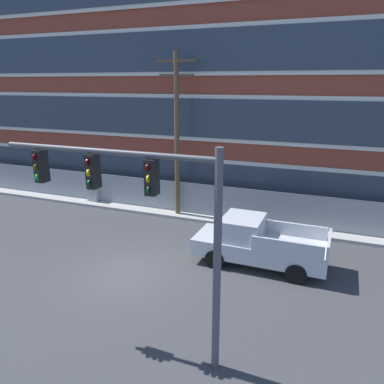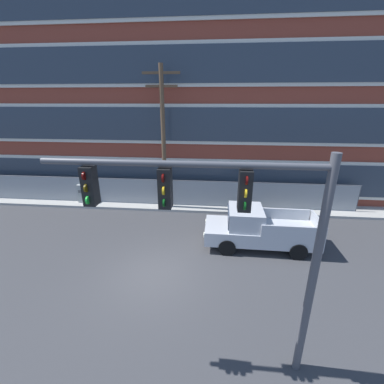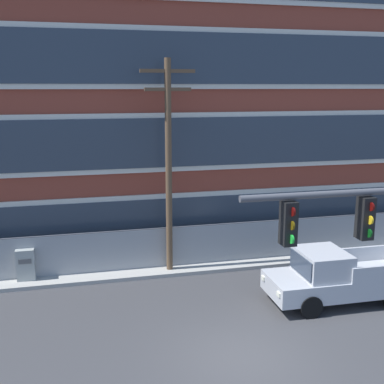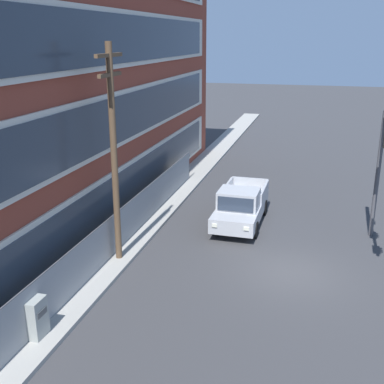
# 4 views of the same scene
# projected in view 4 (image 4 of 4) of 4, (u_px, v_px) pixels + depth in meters

# --- Properties ---
(ground_plane) EXTENTS (160.00, 160.00, 0.00)m
(ground_plane) POSITION_uv_depth(u_px,v_px,m) (289.00, 272.00, 19.26)
(ground_plane) COLOR #38383A
(sidewalk_building_side) EXTENTS (80.00, 1.82, 0.16)m
(sidewalk_building_side) POSITION_uv_depth(u_px,v_px,m) (120.00, 250.00, 21.04)
(sidewalk_building_side) COLOR #9E9B93
(sidewalk_building_side) RESTS_ON ground
(chain_link_fence) EXTENTS (28.26, 0.06, 1.90)m
(chain_link_fence) POSITION_uv_depth(u_px,v_px,m) (91.00, 257.00, 18.36)
(chain_link_fence) COLOR gray
(chain_link_fence) RESTS_ON ground
(pickup_truck_silver) EXTENTS (5.44, 2.22, 2.00)m
(pickup_truck_silver) POSITION_uv_depth(u_px,v_px,m) (241.00, 207.00, 23.86)
(pickup_truck_silver) COLOR #B2B5BA
(pickup_truck_silver) RESTS_ON ground
(utility_pole_near_corner) EXTENTS (2.18, 0.26, 8.83)m
(utility_pole_near_corner) POSITION_uv_depth(u_px,v_px,m) (114.00, 148.00, 18.74)
(utility_pole_near_corner) COLOR brown
(utility_pole_near_corner) RESTS_ON ground
(electrical_cabinet) EXTENTS (0.71, 0.50, 1.43)m
(electrical_cabinet) POSITION_uv_depth(u_px,v_px,m) (36.00, 320.00, 14.74)
(electrical_cabinet) COLOR #939993
(electrical_cabinet) RESTS_ON ground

